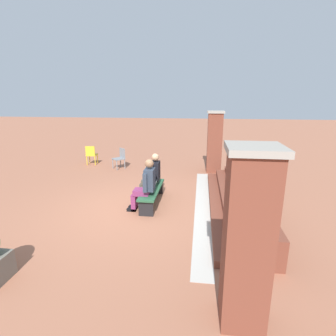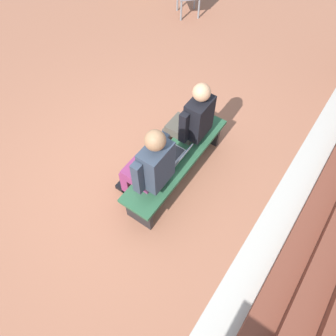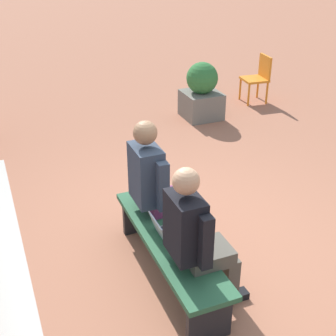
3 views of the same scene
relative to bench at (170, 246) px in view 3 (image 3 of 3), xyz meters
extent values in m
plane|color=#9E6047|center=(0.34, -0.40, -0.35)|extent=(60.00, 60.00, 0.00)
cube|color=#B7B2A8|center=(0.00, 1.41, -0.35)|extent=(6.22, 0.40, 0.01)
cube|color=#285638|center=(0.00, 0.00, 0.07)|extent=(1.80, 0.44, 0.05)
cube|color=black|center=(-0.80, 0.00, -0.15)|extent=(0.06, 0.37, 0.40)
cube|color=black|center=(0.80, 0.00, -0.15)|extent=(0.06, 0.37, 0.40)
cube|color=#4C473D|center=(-0.41, -0.17, 0.15)|extent=(0.33, 0.38, 0.13)
cube|color=#4C473D|center=(-0.49, -0.36, -0.13)|extent=(0.11, 0.11, 0.45)
cube|color=black|center=(-0.49, -0.42, -0.32)|extent=(0.11, 0.23, 0.07)
cube|color=#4C473D|center=(-0.32, -0.36, -0.13)|extent=(0.11, 0.11, 0.45)
cube|color=black|center=(-0.32, -0.42, -0.32)|extent=(0.11, 0.23, 0.07)
cube|color=black|center=(-0.41, 0.04, 0.49)|extent=(0.36, 0.23, 0.54)
cube|color=navy|center=(-0.41, -0.08, 0.45)|extent=(0.05, 0.01, 0.32)
cube|color=black|center=(-0.64, -0.03, 0.47)|extent=(0.09, 0.10, 0.46)
cube|color=black|center=(-0.18, -0.03, 0.47)|extent=(0.09, 0.10, 0.46)
sphere|color=tan|center=(-0.41, 0.04, 0.89)|extent=(0.21, 0.21, 0.21)
cube|color=#7F2D5B|center=(0.47, -0.18, 0.16)|extent=(0.34, 0.40, 0.14)
cube|color=#7F2D5B|center=(0.38, -0.38, -0.13)|extent=(0.11, 0.12, 0.45)
cube|color=black|center=(0.38, -0.44, -0.32)|extent=(0.11, 0.24, 0.07)
cube|color=#7F2D5B|center=(0.56, -0.38, -0.13)|extent=(0.11, 0.12, 0.45)
cube|color=black|center=(0.56, -0.44, -0.32)|extent=(0.11, 0.24, 0.07)
cube|color=#2D3847|center=(0.47, 0.04, 0.51)|extent=(0.38, 0.24, 0.56)
cube|color=#2D3847|center=(0.23, -0.03, 0.49)|extent=(0.09, 0.10, 0.48)
cube|color=#2D3847|center=(0.71, -0.03, 0.49)|extent=(0.09, 0.10, 0.48)
sphere|color=#8C6647|center=(0.47, 0.04, 0.93)|extent=(0.22, 0.22, 0.22)
cube|color=#9EA0A5|center=(0.01, -0.04, 0.11)|extent=(0.32, 0.22, 0.02)
cube|color=#2D2D33|center=(0.01, -0.05, 0.12)|extent=(0.29, 0.15, 0.00)
cube|color=#9EA0A5|center=(0.01, 0.10, 0.21)|extent=(0.32, 0.07, 0.19)
cube|color=#33519E|center=(0.01, 0.09, 0.21)|extent=(0.28, 0.06, 0.17)
cube|color=orange|center=(3.85, -3.26, 0.07)|extent=(0.46, 0.46, 0.04)
cube|color=orange|center=(3.83, -3.45, 0.29)|extent=(0.40, 0.08, 0.40)
cylinder|color=orange|center=(4.05, -3.10, -0.15)|extent=(0.04, 0.04, 0.40)
cylinder|color=orange|center=(3.69, -3.07, -0.15)|extent=(0.04, 0.04, 0.40)
cylinder|color=orange|center=(4.01, -3.46, -0.15)|extent=(0.04, 0.04, 0.40)
cylinder|color=orange|center=(3.66, -3.43, -0.15)|extent=(0.04, 0.04, 0.40)
cube|color=#6B665B|center=(3.51, -2.04, -0.13)|extent=(0.60, 0.60, 0.44)
sphere|color=#2D6B33|center=(3.51, -2.04, 0.33)|extent=(0.52, 0.52, 0.52)
camera|label=1|loc=(6.73, 1.31, 2.55)|focal=28.00mm
camera|label=2|loc=(2.07, 1.31, 3.41)|focal=35.00mm
camera|label=3|loc=(-3.13, 1.31, 2.59)|focal=50.00mm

